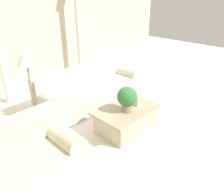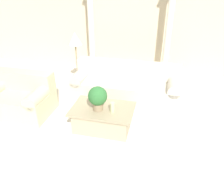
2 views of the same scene
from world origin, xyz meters
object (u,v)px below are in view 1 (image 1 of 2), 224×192
coffee_table (126,118)px  loveseat (26,159)px  sofa_long (90,90)px  potted_plant (127,98)px  floor_lamp (27,62)px

coffee_table → loveseat: bearing=175.4°
loveseat → coffee_table: 1.85m
sofa_long → coffee_table: 1.28m
loveseat → potted_plant: 1.82m
sofa_long → floor_lamp: floor_lamp is taller
potted_plant → floor_lamp: bearing=123.3°
loveseat → floor_lamp: 1.74m
floor_lamp → loveseat: bearing=-122.0°
loveseat → coffee_table: size_ratio=1.14×
potted_plant → floor_lamp: (-0.98, 1.49, 0.53)m
coffee_table → floor_lamp: (-1.05, 1.42, 1.00)m
coffee_table → potted_plant: size_ratio=2.53×
loveseat → sofa_long: bearing=28.4°
sofa_long → loveseat: (-2.06, -1.11, 0.01)m
sofa_long → potted_plant: bearing=-102.0°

